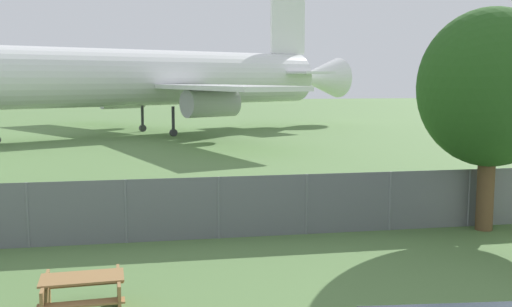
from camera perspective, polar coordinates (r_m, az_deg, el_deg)
name	(u,v)px	position (r m, az deg, el deg)	size (l,w,h in m)	color
perimeter_fence	(307,204)	(17.33, 4.85, -4.84)	(56.07, 0.07, 1.76)	slate
airplane	(143,78)	(48.38, -10.75, 7.05)	(40.16, 32.34, 13.31)	white
picnic_bench_near_cabin	(83,292)	(12.08, -16.19, -12.52)	(1.62, 1.49, 0.76)	olive
tree_near_hangar	(490,88)	(18.67, 21.42, 5.81)	(4.18, 4.18, 6.51)	brown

